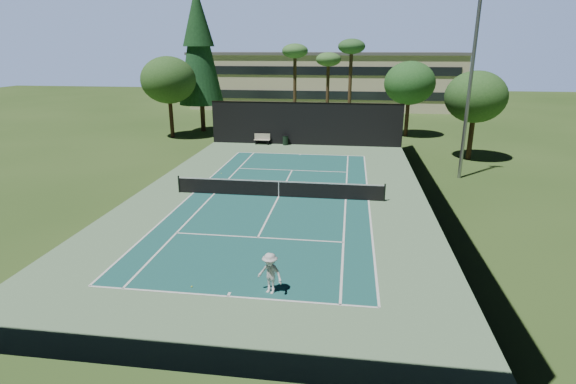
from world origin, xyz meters
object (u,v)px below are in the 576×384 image
tennis_ball_d (221,173)px  tennis_ball_b (226,190)px  tennis_ball_a (192,287)px  tennis_ball_c (304,182)px  tennis_net (279,188)px  player (270,273)px  park_bench (262,139)px  trash_bin (285,140)px

tennis_ball_d → tennis_ball_b: bearing=-70.1°
tennis_ball_a → tennis_ball_c: bearing=79.2°
tennis_net → tennis_ball_d: size_ratio=209.56×
tennis_net → tennis_ball_d: 6.92m
player → tennis_ball_d: (-6.52, 16.11, -0.77)m
tennis_ball_a → park_bench: 27.25m
tennis_ball_b → tennis_ball_c: bearing=27.3°
tennis_ball_a → tennis_ball_b: tennis_ball_b is taller
trash_bin → tennis_ball_b: bearing=-96.7°
tennis_ball_d → park_bench: 11.02m
tennis_ball_a → tennis_ball_b: bearing=99.5°
tennis_ball_c → trash_bin: 12.75m
tennis_net → tennis_ball_c: size_ratio=168.11×
park_bench → tennis_ball_a: bearing=-84.6°
player → tennis_ball_a: size_ratio=23.74×
tennis_net → trash_bin: size_ratio=13.65×
tennis_ball_d → park_bench: park_bench is taller
tennis_ball_b → tennis_ball_d: (-1.43, 3.94, -0.01)m
tennis_ball_a → tennis_ball_b: 12.39m
tennis_ball_a → trash_bin: (-0.29, 27.08, 0.44)m
tennis_net → park_bench: bearing=104.7°
tennis_ball_b → tennis_ball_c: 5.46m
tennis_net → player: (1.50, -11.37, 0.25)m
tennis_ball_b → tennis_ball_c: size_ratio=0.93×
tennis_net → tennis_ball_b: 3.72m
player → tennis_ball_a: bearing=-155.7°
tennis_ball_a → tennis_ball_c: (2.80, 14.72, 0.00)m
tennis_net → tennis_ball_c: tennis_net is taller
tennis_ball_d → trash_bin: (3.18, 10.93, 0.45)m
tennis_ball_a → tennis_ball_c: size_ratio=0.88×
tennis_ball_c → tennis_ball_d: 6.44m
tennis_net → park_bench: tennis_net is taller
player → tennis_ball_b: size_ratio=22.50×
tennis_net → player: 11.47m
tennis_ball_d → tennis_ball_a: bearing=-77.9°
player → trash_bin: player is taller
tennis_ball_d → tennis_ball_c: bearing=-12.9°
tennis_net → tennis_ball_a: bearing=-97.7°
tennis_net → tennis_ball_b: tennis_net is taller
trash_bin → tennis_net: bearing=-83.3°
park_bench → trash_bin: bearing=-1.2°
tennis_ball_d → park_bench: size_ratio=0.04×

